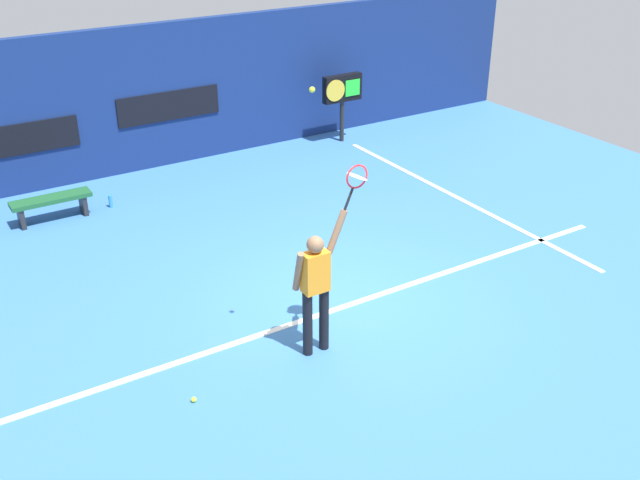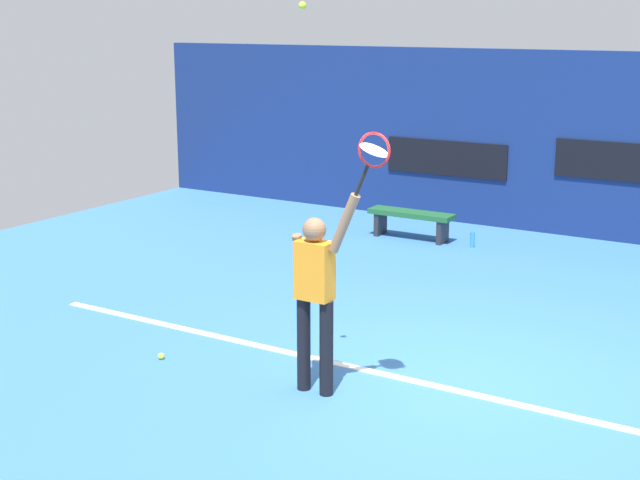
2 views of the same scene
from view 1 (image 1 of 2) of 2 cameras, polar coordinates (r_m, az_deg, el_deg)
The scene contains 13 objects.
ground_plane at distance 11.17m, azimuth 1.74°, elevation -4.51°, with size 18.00×18.00×0.00m, color #3870B2.
back_wall at distance 16.12m, azimuth -11.60°, elevation 10.70°, with size 18.00×0.20×2.95m, color navy.
sponsor_banner_center at distance 16.07m, azimuth -11.37°, elevation 9.93°, with size 2.20×0.03×0.60m, color black.
sponsor_banner_portside at distance 15.39m, azimuth -21.78°, elevation 7.08°, with size 2.20×0.03×0.60m, color black.
court_baseline at distance 11.03m, azimuth 2.28°, elevation -4.92°, with size 10.00×0.10×0.01m, color white.
court_sideline at distance 14.76m, azimuth 10.26°, elevation 3.23°, with size 0.10×7.00×0.01m, color white.
tennis_player at distance 9.54m, azimuth -0.33°, elevation -3.38°, with size 0.71×0.31×1.96m.
tennis_racket at distance 9.24m, azimuth 2.75°, elevation 4.62°, with size 0.41×0.27×0.62m.
tennis_ball at distance 8.45m, azimuth -0.60°, elevation 11.32°, with size 0.07×0.07×0.07m, color #CCE033.
scoreboard_clock at distance 17.22m, azimuth 1.70°, elevation 11.24°, with size 0.96×0.20×1.54m.
court_bench at distance 14.29m, azimuth -19.69°, elevation 2.67°, with size 1.40×0.36×0.45m.
water_bottle at distance 14.59m, azimuth -15.59°, elevation 2.84°, with size 0.07×0.07×0.24m, color #338CD8.
spare_ball at distance 9.33m, azimuth -9.55°, elevation -11.84°, with size 0.07×0.07×0.07m, color #CCE033.
Camera 1 is at (-5.32, -7.92, 5.81)m, focal length 42.23 mm.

